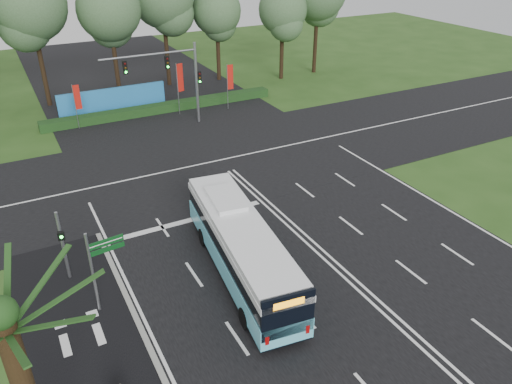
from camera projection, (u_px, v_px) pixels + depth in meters
ground at (303, 241)px, 28.07m from camera, size 120.00×120.00×0.00m
road_main at (303, 241)px, 28.06m from camera, size 20.00×120.00×0.04m
road_cross at (217, 161)px, 37.38m from camera, size 120.00×14.00×0.05m
bike_path at (87, 356)px, 20.59m from camera, size 5.00×18.00×0.06m
kerb_strip at (144, 336)px, 21.56m from camera, size 0.25×18.00×0.12m
city_bus at (241, 247)px, 24.64m from camera, size 3.74×11.62×3.28m
pedestrian_signal at (63, 244)px, 24.10m from camera, size 0.34×0.43×3.85m
street_sign at (99, 261)px, 21.96m from camera, size 1.64×0.28×4.23m
banner_flag_left at (77, 100)px, 42.13m from camera, size 0.58×0.09×3.93m
banner_flag_mid at (180, 81)px, 45.17m from camera, size 0.69×0.24×4.78m
banner_flag_right at (230, 80)px, 46.56m from camera, size 0.64×0.07×4.32m
palm_tree at (7, 335)px, 12.82m from camera, size 3.20×3.20×7.65m
traffic_light_gantry at (176, 73)px, 41.86m from camera, size 8.41×0.28×7.00m
hedge at (163, 108)px, 46.91m from camera, size 22.00×1.20×0.80m
blue_hoarding at (113, 100)px, 46.88m from camera, size 10.00×0.30×2.20m
eucalyptus_row at (119, 6)px, 47.43m from camera, size 48.04×9.35×12.61m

